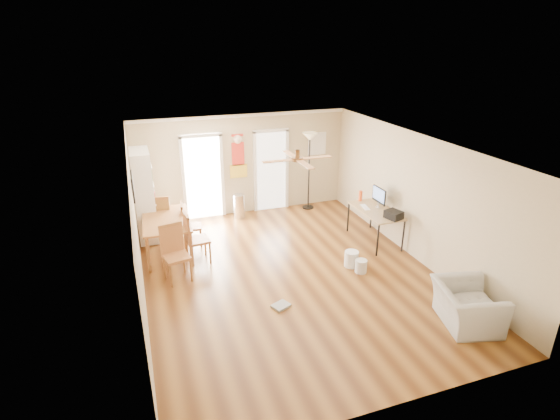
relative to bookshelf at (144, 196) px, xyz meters
name	(u,v)px	position (x,y,z in m)	size (l,w,h in m)	color
floor	(290,275)	(2.52, -2.69, -1.04)	(7.00, 7.00, 0.00)	brown
ceiling	(291,145)	(2.52, -2.69, 1.56)	(5.50, 7.00, 0.00)	silver
wall_back	(243,165)	(2.52, 0.81, 0.26)	(5.50, 0.04, 2.60)	beige
wall_front	(396,323)	(2.52, -6.19, 0.26)	(5.50, 0.04, 2.60)	beige
wall_left	(137,235)	(-0.23, -2.69, 0.26)	(0.04, 7.00, 2.60)	beige
wall_right	(416,197)	(5.27, -2.69, 0.26)	(0.04, 7.00, 2.60)	beige
crown_molding	(291,148)	(2.52, -2.69, 1.52)	(5.50, 7.00, 0.08)	white
kitchen_doorway	(203,178)	(1.47, 0.80, 0.01)	(0.90, 0.10, 2.10)	white
bathroom_doorway	(271,171)	(3.27, 0.80, 0.01)	(0.80, 0.10, 2.10)	white
wall_decal	(238,156)	(2.40, 0.79, 0.51)	(0.46, 0.03, 1.10)	red
ac_grille	(317,144)	(4.57, 0.78, 0.66)	(0.50, 0.04, 0.60)	white
framed_poster	(133,186)	(-0.20, -1.29, 0.66)	(0.04, 0.66, 0.48)	black
ceiling_fan	(297,159)	(2.52, -2.99, 1.39)	(1.24, 1.24, 0.20)	#593819
bookshelf	(144,196)	(0.00, 0.00, 0.00)	(0.42, 0.94, 2.08)	silver
dining_table	(168,236)	(0.37, -0.95, -0.64)	(0.96, 1.60, 0.80)	#9A5D31
dining_chair_right_a	(192,224)	(0.92, -0.72, -0.54)	(0.41, 0.41, 0.99)	#AA6837
dining_chair_right_b	(198,237)	(0.92, -1.53, -0.50)	(0.45, 0.45, 1.09)	#9F5C33
dining_chair_near	(176,254)	(0.42, -2.15, -0.49)	(0.45, 0.45, 1.10)	#A96036
dining_chair_far	(161,217)	(0.31, -0.18, -0.49)	(0.45, 0.45, 1.09)	olive
trash_can	(239,206)	(2.29, 0.46, -0.73)	(0.29, 0.29, 0.63)	silver
torchiere_lamp	(309,172)	(4.24, 0.51, 0.00)	(0.39, 0.39, 2.07)	black
computer_desk	(374,225)	(4.87, -1.88, -0.66)	(0.71, 1.42, 0.76)	tan
imac	(379,198)	(4.99, -1.77, -0.04)	(0.07, 0.51, 0.48)	black
keyboard	(365,207)	(4.72, -1.66, -0.27)	(0.12, 0.37, 0.01)	white
printer	(394,215)	(4.97, -2.42, -0.19)	(0.29, 0.33, 0.17)	black
orange_bottle	(360,196)	(4.82, -1.25, -0.16)	(0.08, 0.08, 0.25)	#F04C15
wastebasket_a	(361,266)	(3.89, -3.06, -0.90)	(0.23, 0.23, 0.27)	silver
wastebasket_b	(351,259)	(3.83, -2.77, -0.88)	(0.28, 0.28, 0.33)	white
floor_cloth	(281,306)	(1.99, -3.66, -1.02)	(0.29, 0.23, 0.04)	gray
armchair	(467,306)	(4.67, -5.09, -0.70)	(1.03, 0.90, 0.67)	#ABABA6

